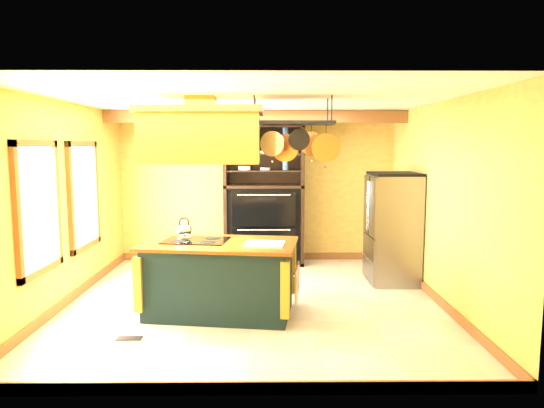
{
  "coord_description": "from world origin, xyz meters",
  "views": [
    {
      "loc": [
        0.2,
        -6.4,
        2.11
      ],
      "look_at": [
        0.25,
        0.3,
        1.31
      ],
      "focal_mm": 32.0,
      "sensor_mm": 36.0,
      "label": 1
    }
  ],
  "objects_px": {
    "kitchen_island": "(220,277)",
    "hutch": "(264,211)",
    "range_hood": "(201,134)",
    "pot_rack": "(293,133)",
    "refrigerator": "(392,230)"
  },
  "relations": [
    {
      "from": "hutch",
      "to": "kitchen_island",
      "type": "bearing_deg",
      "value": -101.26
    },
    {
      "from": "hutch",
      "to": "refrigerator",
      "type": "bearing_deg",
      "value": -31.98
    },
    {
      "from": "pot_rack",
      "to": "hutch",
      "type": "distance_m",
      "value": 3.02
    },
    {
      "from": "kitchen_island",
      "to": "hutch",
      "type": "bearing_deg",
      "value": 86.41
    },
    {
      "from": "range_hood",
      "to": "pot_rack",
      "type": "xyz_separation_m",
      "value": [
        1.11,
        -0.0,
        0.01
      ]
    },
    {
      "from": "range_hood",
      "to": "hutch",
      "type": "bearing_deg",
      "value": 74.75
    },
    {
      "from": "pot_rack",
      "to": "range_hood",
      "type": "bearing_deg",
      "value": 180.0
    },
    {
      "from": "range_hood",
      "to": "refrigerator",
      "type": "relative_size",
      "value": 0.9
    },
    {
      "from": "hutch",
      "to": "pot_rack",
      "type": "bearing_deg",
      "value": -81.97
    },
    {
      "from": "range_hood",
      "to": "pot_rack",
      "type": "height_order",
      "value": "same"
    },
    {
      "from": "pot_rack",
      "to": "kitchen_island",
      "type": "bearing_deg",
      "value": 179.94
    },
    {
      "from": "kitchen_island",
      "to": "hutch",
      "type": "height_order",
      "value": "hutch"
    },
    {
      "from": "range_hood",
      "to": "pot_rack",
      "type": "distance_m",
      "value": 1.11
    },
    {
      "from": "refrigerator",
      "to": "hutch",
      "type": "distance_m",
      "value": 2.36
    },
    {
      "from": "pot_rack",
      "to": "refrigerator",
      "type": "xyz_separation_m",
      "value": [
        1.61,
        1.45,
        -1.45
      ]
    }
  ]
}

